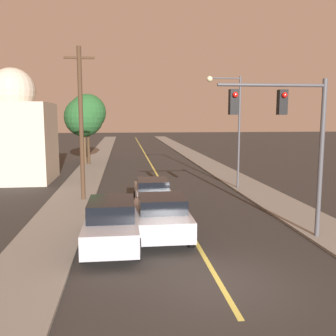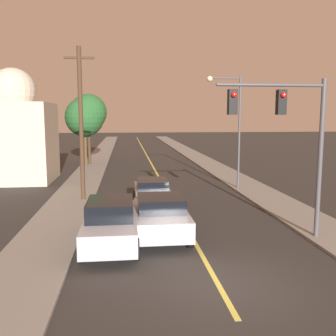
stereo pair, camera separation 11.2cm
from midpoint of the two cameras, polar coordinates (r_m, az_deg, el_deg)
The scene contains 13 objects.
ground_plane at distance 11.19m, azimuth 7.84°, elevation -17.04°, with size 200.00×200.00×0.00m, color #2D2B28.
road_surface at distance 46.13m, azimuth -3.24°, elevation 2.03°, with size 8.65×80.00×0.01m.
sidewalk_left at distance 46.15m, azimuth -10.17°, elevation 1.99°, with size 2.50×80.00×0.12m.
sidewalk_right at distance 46.77m, azimuth 3.60°, elevation 2.17°, with size 2.50×80.00×0.12m.
car_near_lane_front at distance 14.72m, azimuth -0.91°, elevation -7.27°, with size 2.10×4.25×1.65m.
car_near_lane_second at distance 19.27m, azimuth -2.26°, elevation -3.85°, with size 1.86×4.29×1.52m.
car_outer_lane_front at distance 13.84m, azimuth -8.51°, elevation -8.18°, with size 1.96×4.83×1.75m.
traffic_signal_mast at distance 14.50m, azimuth 18.03°, elevation 6.10°, with size 4.13×0.42×5.95m.
streetlamp_right at distance 24.15m, azimuth 9.78°, elevation 7.77°, with size 2.22×0.36×7.08m.
utility_pole_left at distance 21.01m, azimuth -12.97°, elevation 6.92°, with size 1.60×0.24×8.27m.
tree_left_near at distance 36.82m, azimuth -12.51°, elevation 7.56°, with size 3.71×3.71×6.37m.
tree_left_far at distance 36.88m, azimuth -11.97°, elevation 8.26°, with size 3.51×3.51×6.71m.
domed_building_left at distance 29.21m, azimuth -22.12°, elevation 4.87°, with size 5.19×5.19×8.11m.
Camera 2 is at (-2.53, -9.83, 4.70)m, focal length 40.00 mm.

